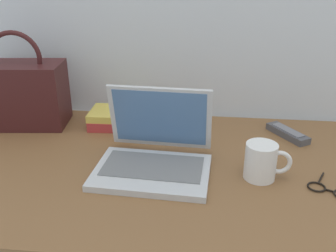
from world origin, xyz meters
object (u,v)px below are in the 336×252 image
(eyeglasses, at_px, (330,190))
(handbag, at_px, (21,93))
(remote_control_near, at_px, (288,133))
(coffee_mug, at_px, (262,161))
(book_stack, at_px, (115,118))
(laptop, at_px, (155,152))

(eyeglasses, bearing_deg, handbag, 161.47)
(remote_control_near, height_order, handbag, handbag)
(eyeglasses, height_order, handbag, handbag)
(eyeglasses, xyz_separation_m, handbag, (-0.96, 0.32, 0.11))
(coffee_mug, distance_m, book_stack, 0.56)
(remote_control_near, bearing_deg, book_stack, 177.56)
(handbag, bearing_deg, remote_control_near, -0.15)
(remote_control_near, distance_m, book_stack, 0.59)
(eyeglasses, bearing_deg, book_stack, 151.63)
(coffee_mug, bearing_deg, remote_control_near, 66.55)
(remote_control_near, xyz_separation_m, eyeglasses, (0.05, -0.32, -0.01))
(coffee_mug, xyz_separation_m, handbag, (-0.79, 0.28, 0.07))
(laptop, height_order, book_stack, laptop)
(coffee_mug, height_order, remote_control_near, coffee_mug)
(laptop, xyz_separation_m, book_stack, (-0.18, 0.27, -0.02))
(coffee_mug, relative_size, book_stack, 0.71)
(coffee_mug, bearing_deg, laptop, 174.98)
(laptop, distance_m, remote_control_near, 0.48)
(handbag, bearing_deg, coffee_mug, -19.18)
(handbag, height_order, book_stack, handbag)
(coffee_mug, distance_m, remote_control_near, 0.30)
(eyeglasses, xyz_separation_m, book_stack, (-0.64, 0.35, 0.02))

